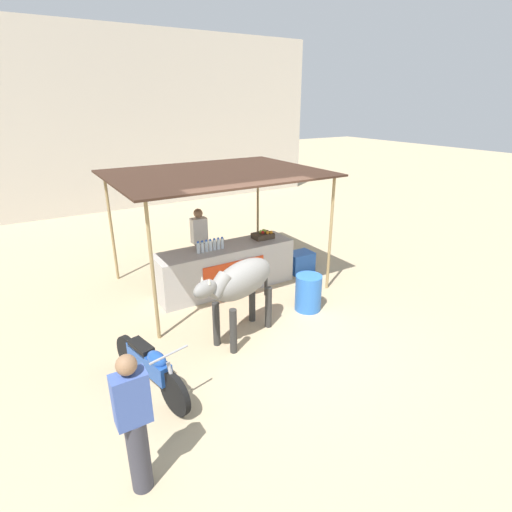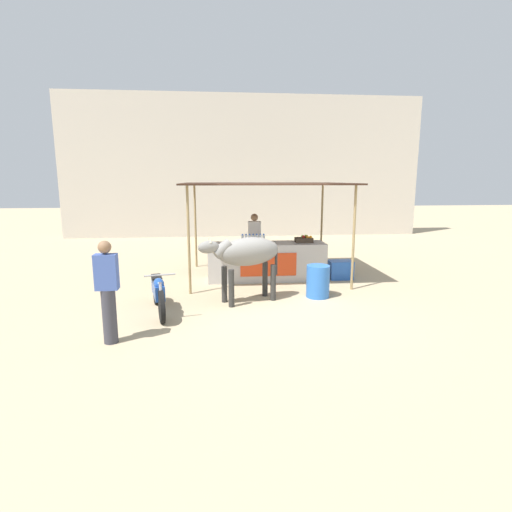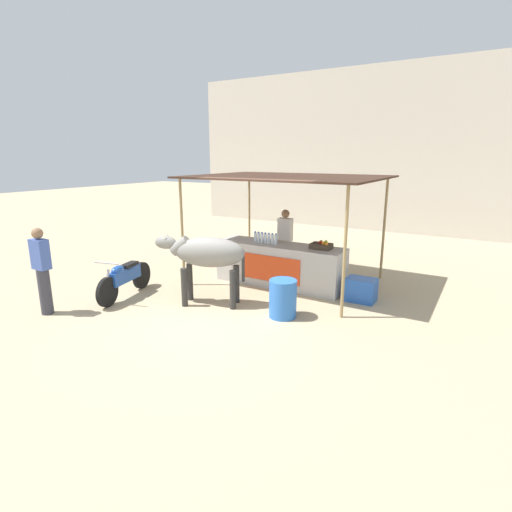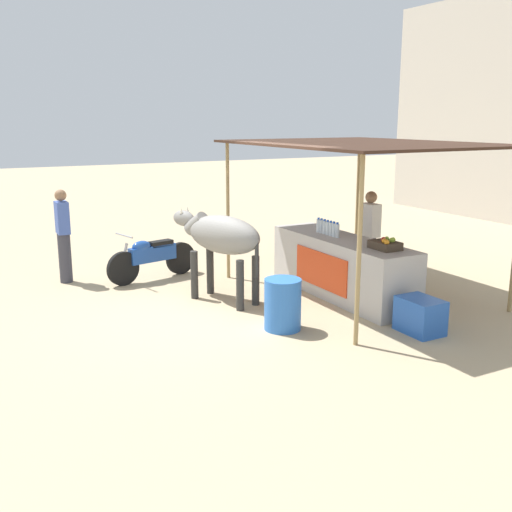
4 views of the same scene
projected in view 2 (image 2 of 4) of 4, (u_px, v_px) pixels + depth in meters
ground_plane at (279, 306)px, 8.25m from camera, size 60.00×60.00×0.00m
building_wall_far at (244, 167)px, 17.89m from camera, size 16.00×0.50×6.21m
stall_counter at (267, 261)px, 10.30m from camera, size 3.00×0.82×0.96m
stall_awning at (265, 187)px, 10.24m from camera, size 4.20×3.20×2.48m
water_bottle_row at (253, 239)px, 10.11m from camera, size 0.61×0.07×0.25m
fruit_crate at (304, 239)px, 10.34m from camera, size 0.44×0.32×0.18m
vendor_behind_counter at (254, 243)px, 10.95m from camera, size 0.34×0.22×1.65m
cooler_box at (340, 270)px, 10.44m from camera, size 0.60×0.44×0.48m
water_barrel at (318, 281)px, 8.79m from camera, size 0.51×0.51×0.71m
cow at (246, 254)px, 8.33m from camera, size 1.82×1.02×1.44m
motorcycle_parked at (158, 292)px, 7.73m from camera, size 0.65×1.77×0.90m
passerby_on_street at (108, 291)px, 6.22m from camera, size 0.34×0.22×1.65m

